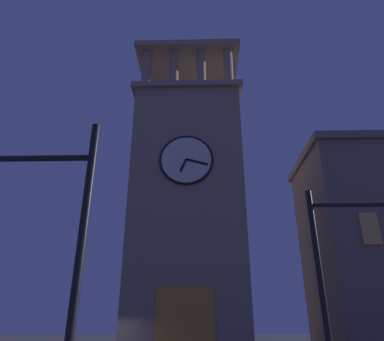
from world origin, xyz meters
TOP-DOWN VIEW (x-y plane):
  - clocktower at (-3.76, -5.36)m, footprint 7.85×7.80m
  - traffic_signal_near at (-9.07, 9.30)m, footprint 4.20×0.41m
  - traffic_signal_mid at (-1.55, 12.53)m, footprint 3.11×0.41m

SIDE VIEW (x-z plane):
  - traffic_signal_mid at x=-1.55m, z-range 0.78..6.51m
  - traffic_signal_near at x=-9.07m, z-range 0.96..6.42m
  - clocktower at x=-3.76m, z-range -2.85..21.58m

